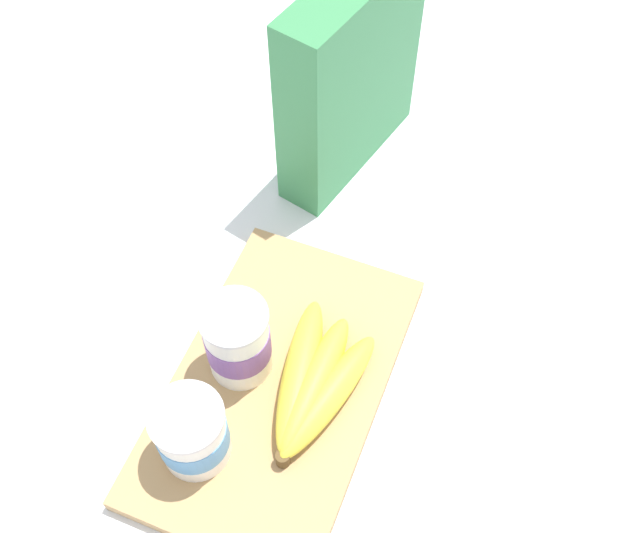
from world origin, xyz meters
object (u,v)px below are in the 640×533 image
at_px(cutting_board, 278,387).
at_px(cereal_box, 350,77).
at_px(yogurt_cup_front, 192,433).
at_px(yogurt_cup_back, 238,341).
at_px(banana_bunch, 314,383).

xyz_separation_m(cutting_board, cereal_box, (0.33, 0.05, 0.12)).
xyz_separation_m(yogurt_cup_front, yogurt_cup_back, (0.10, -0.00, 0.01)).
distance_m(cereal_box, yogurt_cup_back, 0.33).
bearing_deg(banana_bunch, yogurt_cup_back, 88.96).
height_order(cereal_box, banana_bunch, cereal_box).
bearing_deg(cutting_board, yogurt_cup_front, 154.27).
bearing_deg(cutting_board, yogurt_cup_back, 79.87).
relative_size(yogurt_cup_back, banana_bunch, 0.55).
bearing_deg(banana_bunch, yogurt_cup_front, 140.11).
bearing_deg(cutting_board, cereal_box, 8.44).
xyz_separation_m(cutting_board, banana_bunch, (0.01, -0.04, 0.03)).
xyz_separation_m(yogurt_cup_back, banana_bunch, (-0.00, -0.08, -0.03)).
distance_m(cereal_box, yogurt_cup_front, 0.43).
relative_size(yogurt_cup_front, banana_bunch, 0.46).
distance_m(cutting_board, cereal_box, 0.36).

